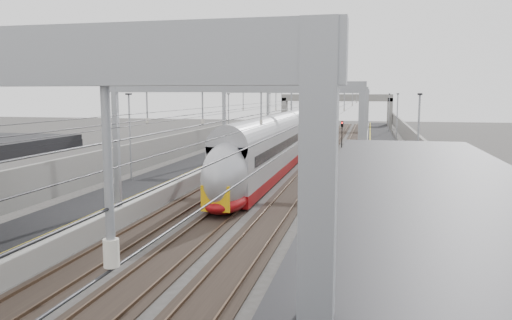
% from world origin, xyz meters
% --- Properties ---
extents(platform_left, '(4.00, 120.00, 1.00)m').
position_xyz_m(platform_left, '(-8.00, 45.00, 0.50)').
color(platform_left, black).
rests_on(platform_left, ground).
extents(platform_right, '(4.00, 120.00, 1.00)m').
position_xyz_m(platform_right, '(8.00, 45.00, 0.50)').
color(platform_right, black).
rests_on(platform_right, ground).
extents(tracks, '(11.40, 140.00, 0.20)m').
position_xyz_m(tracks, '(0.00, 45.00, 0.05)').
color(tracks, black).
rests_on(tracks, ground).
extents(overhead_line, '(13.00, 140.00, 6.60)m').
position_xyz_m(overhead_line, '(0.00, 51.62, 6.14)').
color(overhead_line, '#91949A').
rests_on(overhead_line, platform_left).
extents(overbridge, '(22.00, 2.20, 6.90)m').
position_xyz_m(overbridge, '(0.00, 100.00, 5.31)').
color(overbridge, gray).
rests_on(overbridge, ground).
extents(wall_left, '(0.30, 120.00, 3.20)m').
position_xyz_m(wall_left, '(-11.20, 45.00, 1.60)').
color(wall_left, gray).
rests_on(wall_left, ground).
extents(wall_right, '(0.30, 120.00, 3.20)m').
position_xyz_m(wall_right, '(11.20, 45.00, 1.60)').
color(wall_right, gray).
rests_on(wall_right, ground).
extents(train, '(2.63, 47.85, 4.16)m').
position_xyz_m(train, '(-1.50, 46.19, 2.04)').
color(train, maroon).
rests_on(train, ground).
extents(signal_green, '(0.32, 0.32, 3.48)m').
position_xyz_m(signal_green, '(-5.20, 73.73, 2.42)').
color(signal_green, black).
rests_on(signal_green, ground).
extents(signal_red_near, '(0.32, 0.32, 3.48)m').
position_xyz_m(signal_red_near, '(3.20, 63.92, 2.42)').
color(signal_red_near, black).
rests_on(signal_red_near, ground).
extents(signal_red_far, '(0.32, 0.32, 3.48)m').
position_xyz_m(signal_red_far, '(5.40, 67.26, 2.42)').
color(signal_red_far, black).
rests_on(signal_red_far, ground).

